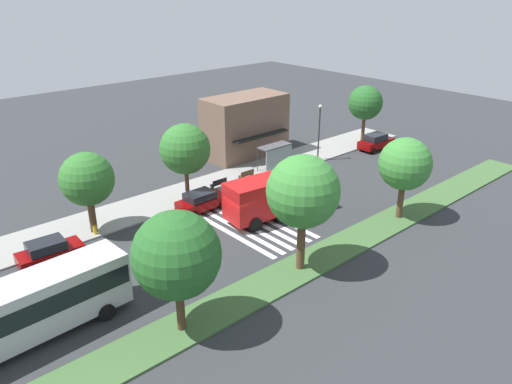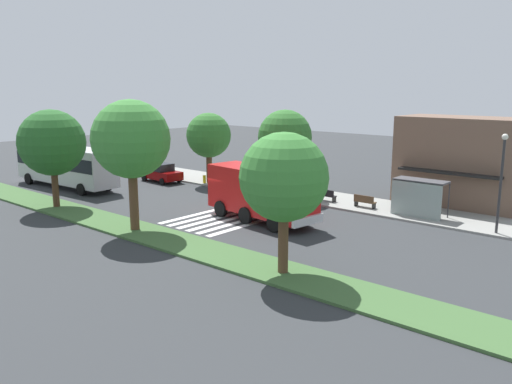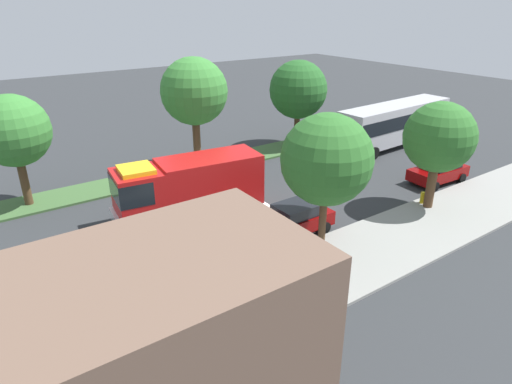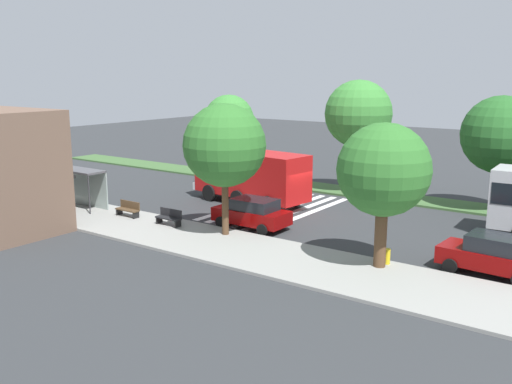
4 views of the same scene
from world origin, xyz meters
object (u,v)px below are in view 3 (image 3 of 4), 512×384
at_px(fire_truck, 185,186).
at_px(bench_near_shelter, 198,295).
at_px(sidewalk_tree_far_west, 439,138).
at_px(fire_hydrant, 423,198).
at_px(median_tree_center, 13,131).
at_px(sidewalk_tree_west, 327,160).
at_px(median_tree_west, 194,92).
at_px(median_tree_far_west, 298,90).
at_px(bench_west_of_shelter, 265,269).
at_px(parked_car_mid, 295,219).
at_px(bus_stop_shelter, 92,305).
at_px(parked_car_west, 439,170).
at_px(transit_bus, 395,122).

distance_m(fire_truck, bench_near_shelter, 8.24).
xyz_separation_m(sidewalk_tree_far_west, fire_hydrant, (-0.14, -0.50, -3.90)).
distance_m(median_tree_center, fire_hydrant, 24.24).
xyz_separation_m(sidewalk_tree_west, median_tree_west, (-0.63, -14.05, 0.82)).
height_order(sidewalk_tree_west, median_tree_far_west, median_tree_far_west).
relative_size(bench_west_of_shelter, sidewalk_tree_west, 0.23).
bearing_deg(sidewalk_tree_west, fire_truck, -61.71).
distance_m(parked_car_mid, median_tree_center, 16.62).
bearing_deg(bench_near_shelter, sidewalk_tree_west, -176.87).
xyz_separation_m(parked_car_mid, bus_stop_shelter, (11.17, 2.57, 1.02)).
bearing_deg(sidewalk_tree_far_west, parked_car_mid, -14.51).
relative_size(fire_truck, parked_car_mid, 2.01).
bearing_deg(parked_car_west, median_tree_center, -23.37).
relative_size(bench_west_of_shelter, median_tree_far_west, 0.23).
relative_size(parked_car_mid, bus_stop_shelter, 1.22).
height_order(sidewalk_tree_west, fire_hydrant, sidewalk_tree_west).
bearing_deg(median_tree_far_west, sidewalk_tree_west, 54.37).
relative_size(bench_near_shelter, median_tree_far_west, 0.23).
xyz_separation_m(bus_stop_shelter, sidewalk_tree_west, (-11.05, -0.37, 2.93)).
distance_m(parked_car_west, sidewalk_tree_west, 13.56).
bearing_deg(transit_bus, bus_stop_shelter, -163.53).
bearing_deg(bench_west_of_shelter, bench_near_shelter, 0.00).
height_order(transit_bus, sidewalk_tree_west, sidewalk_tree_west).
xyz_separation_m(fire_truck, sidewalk_tree_west, (-3.80, 7.06, 2.82)).
height_order(fire_truck, parked_car_west, fire_truck).
distance_m(bench_west_of_shelter, median_tree_center, 16.64).
relative_size(median_tree_center, fire_hydrant, 9.45).
relative_size(fire_truck, median_tree_far_west, 1.22).
bearing_deg(median_tree_far_west, fire_hydrant, 84.46).
relative_size(fire_truck, median_tree_west, 1.09).
xyz_separation_m(bench_near_shelter, fire_hydrant, (-15.80, -0.89, -0.10)).
bearing_deg(fire_truck, parked_car_mid, 135.69).
xyz_separation_m(median_tree_far_west, median_tree_west, (9.44, -0.00, 0.86)).
distance_m(fire_truck, median_tree_center, 10.32).
bearing_deg(parked_car_mid, median_tree_far_west, -130.61).
distance_m(bench_west_of_shelter, fire_hydrant, 12.49).
height_order(bench_near_shelter, median_tree_center, median_tree_center).
relative_size(parked_car_west, median_tree_far_west, 0.62).
relative_size(sidewalk_tree_far_west, fire_hydrant, 8.97).
relative_size(parked_car_mid, fire_hydrant, 6.10).
xyz_separation_m(bus_stop_shelter, bench_near_shelter, (-4.00, 0.01, -1.30)).
distance_m(transit_bus, bus_stop_shelter, 29.57).
distance_m(parked_car_mid, fire_hydrant, 8.81).
bearing_deg(sidewalk_tree_west, bench_west_of_shelter, 5.94).
bearing_deg(fire_hydrant, median_tree_far_west, -95.54).
height_order(transit_bus, median_tree_west, median_tree_west).
height_order(sidewalk_tree_far_west, median_tree_west, median_tree_west).
xyz_separation_m(bench_west_of_shelter, median_tree_center, (7.19, -14.44, 4.07)).
height_order(bus_stop_shelter, sidewalk_tree_west, sidewalk_tree_west).
bearing_deg(median_tree_center, sidewalk_tree_far_west, 144.25).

